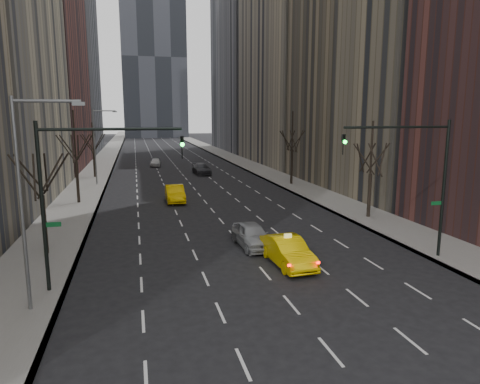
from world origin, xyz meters
TOP-DOWN VIEW (x-y plane):
  - sidewalk_left at (-12.25, 70.00)m, footprint 4.50×320.00m
  - sidewalk_right at (12.25, 70.00)m, footprint 4.50×320.00m
  - bld_left_far at (-21.50, 66.00)m, footprint 14.00×28.00m
  - bld_left_deep at (-21.50, 96.00)m, footprint 14.00×30.00m
  - bld_right_far at (21.50, 64.00)m, footprint 14.00×28.00m
  - bld_right_deep at (21.50, 95.00)m, footprint 14.00×30.00m
  - tree_lw_b at (-12.00, 18.00)m, footprint 3.36×3.50m
  - tree_lw_c at (-12.00, 34.00)m, footprint 3.36×3.50m
  - tree_lw_d at (-12.00, 52.00)m, footprint 3.36×3.50m
  - tree_rw_b at (12.00, 22.00)m, footprint 3.36×3.50m
  - tree_rw_c at (12.00, 40.00)m, footprint 3.36×3.50m
  - traffic_mast_left at (-9.11, 12.00)m, footprint 6.69×0.39m
  - traffic_mast_right at (9.11, 12.00)m, footprint 6.69×0.39m
  - streetlight_near at (-10.84, 10.00)m, footprint 2.83×0.22m
  - streetlight_far at (-10.84, 45.00)m, footprint 2.83×0.22m
  - taxi_sedan at (1.63, 12.98)m, footprint 1.99×4.96m
  - silver_sedan_ahead at (0.58, 16.77)m, footprint 2.08×4.65m
  - far_taxi at (-2.89, 32.84)m, footprint 1.75×4.95m
  - far_suv_grey at (2.75, 52.23)m, footprint 2.36×5.33m
  - far_car_white at (-3.26, 63.93)m, footprint 2.00×4.18m

SIDE VIEW (x-z plane):
  - sidewalk_left at x=-12.25m, z-range 0.00..0.15m
  - sidewalk_right at x=12.25m, z-range 0.00..0.15m
  - far_car_white at x=-3.26m, z-range 0.00..1.38m
  - far_suv_grey at x=2.75m, z-range 0.00..1.52m
  - silver_sedan_ahead at x=0.58m, z-range 0.00..1.55m
  - taxi_sedan at x=1.63m, z-range 0.00..1.60m
  - far_taxi at x=-2.89m, z-range 0.00..1.63m
  - tree_lw_d at x=-12.00m, z-range -0.12..7.24m
  - tree_lw_b at x=-12.00m, z-range -0.19..7.63m
  - tree_rw_b at x=12.00m, z-range -0.19..7.63m
  - tree_lw_c at x=-12.00m, z-range -0.33..8.41m
  - tree_rw_c at x=12.00m, z-range -0.33..8.41m
  - traffic_mast_left at x=-9.11m, z-range 1.49..9.49m
  - traffic_mast_right at x=9.11m, z-range 1.49..9.49m
  - streetlight_near at x=-10.84m, z-range 1.12..10.12m
  - streetlight_far at x=-10.84m, z-range 1.12..10.12m
  - bld_left_far at x=-21.50m, z-range 0.00..44.00m
  - bld_right_far at x=21.50m, z-range 0.00..50.00m
  - bld_right_deep at x=21.50m, z-range 0.00..58.00m
  - bld_left_deep at x=-21.50m, z-range 0.00..60.00m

